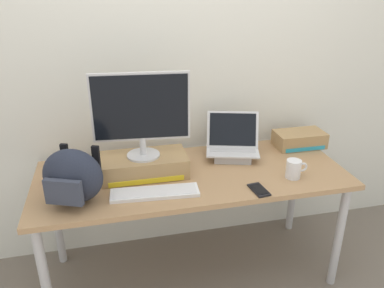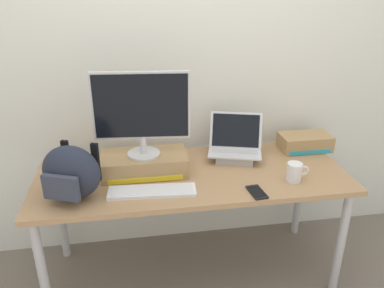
{
  "view_description": "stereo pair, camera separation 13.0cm",
  "coord_description": "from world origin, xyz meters",
  "px_view_note": "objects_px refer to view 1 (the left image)",
  "views": [
    {
      "loc": [
        -0.43,
        -1.89,
        1.75
      ],
      "look_at": [
        0.0,
        0.0,
        0.9
      ],
      "focal_mm": 35.78,
      "sensor_mm": 36.0,
      "label": 1
    },
    {
      "loc": [
        -0.31,
        -1.91,
        1.75
      ],
      "look_at": [
        0.0,
        0.0,
        0.9
      ],
      "focal_mm": 35.78,
      "sensor_mm": 36.0,
      "label": 2
    }
  ],
  "objects_px": {
    "toner_box_yellow": "(144,165)",
    "external_keyboard": "(155,193)",
    "messenger_backpack": "(73,176)",
    "coffee_mug": "(294,169)",
    "plush_toy": "(53,174)",
    "toner_box_cyan": "(299,139)",
    "cell_phone": "(259,190)",
    "desktop_monitor": "(141,112)",
    "open_laptop": "(232,149)"
  },
  "relations": [
    {
      "from": "toner_box_yellow",
      "to": "external_keyboard",
      "type": "height_order",
      "value": "toner_box_yellow"
    },
    {
      "from": "messenger_backpack",
      "to": "coffee_mug",
      "type": "relative_size",
      "value": 2.8
    },
    {
      "from": "toner_box_yellow",
      "to": "plush_toy",
      "type": "xyz_separation_m",
      "value": [
        -0.49,
        0.02,
        -0.01
      ]
    },
    {
      "from": "external_keyboard",
      "to": "toner_box_cyan",
      "type": "relative_size",
      "value": 1.44
    },
    {
      "from": "external_keyboard",
      "to": "messenger_backpack",
      "type": "distance_m",
      "value": 0.41
    },
    {
      "from": "cell_phone",
      "to": "toner_box_cyan",
      "type": "relative_size",
      "value": 0.45
    },
    {
      "from": "cell_phone",
      "to": "plush_toy",
      "type": "bearing_deg",
      "value": 155.4
    },
    {
      "from": "cell_phone",
      "to": "plush_toy",
      "type": "distance_m",
      "value": 1.11
    },
    {
      "from": "toner_box_yellow",
      "to": "desktop_monitor",
      "type": "distance_m",
      "value": 0.31
    },
    {
      "from": "messenger_backpack",
      "to": "toner_box_cyan",
      "type": "height_order",
      "value": "messenger_backpack"
    },
    {
      "from": "desktop_monitor",
      "to": "plush_toy",
      "type": "height_order",
      "value": "desktop_monitor"
    },
    {
      "from": "desktop_monitor",
      "to": "open_laptop",
      "type": "bearing_deg",
      "value": 16.4
    },
    {
      "from": "open_laptop",
      "to": "toner_box_cyan",
      "type": "relative_size",
      "value": 1.15
    },
    {
      "from": "toner_box_yellow",
      "to": "messenger_backpack",
      "type": "xyz_separation_m",
      "value": [
        -0.37,
        -0.21,
        0.08
      ]
    },
    {
      "from": "plush_toy",
      "to": "coffee_mug",
      "type": "bearing_deg",
      "value": -10.69
    },
    {
      "from": "messenger_backpack",
      "to": "toner_box_cyan",
      "type": "relative_size",
      "value": 1.09
    },
    {
      "from": "toner_box_yellow",
      "to": "external_keyboard",
      "type": "xyz_separation_m",
      "value": [
        0.03,
        -0.23,
        -0.05
      ]
    },
    {
      "from": "toner_box_yellow",
      "to": "open_laptop",
      "type": "height_order",
      "value": "open_laptop"
    },
    {
      "from": "coffee_mug",
      "to": "cell_phone",
      "type": "height_order",
      "value": "coffee_mug"
    },
    {
      "from": "open_laptop",
      "to": "messenger_backpack",
      "type": "distance_m",
      "value": 0.98
    },
    {
      "from": "plush_toy",
      "to": "open_laptop",
      "type": "bearing_deg",
      "value": 4.71
    },
    {
      "from": "coffee_mug",
      "to": "cell_phone",
      "type": "xyz_separation_m",
      "value": [
        -0.24,
        -0.09,
        -0.05
      ]
    },
    {
      "from": "external_keyboard",
      "to": "coffee_mug",
      "type": "bearing_deg",
      "value": 5.1
    },
    {
      "from": "external_keyboard",
      "to": "toner_box_cyan",
      "type": "bearing_deg",
      "value": 25.77
    },
    {
      "from": "external_keyboard",
      "to": "messenger_backpack",
      "type": "bearing_deg",
      "value": -179.65
    },
    {
      "from": "coffee_mug",
      "to": "toner_box_cyan",
      "type": "bearing_deg",
      "value": 58.85
    },
    {
      "from": "messenger_backpack",
      "to": "coffee_mug",
      "type": "distance_m",
      "value": 1.17
    },
    {
      "from": "messenger_backpack",
      "to": "open_laptop",
      "type": "bearing_deg",
      "value": 40.56
    },
    {
      "from": "open_laptop",
      "to": "toner_box_cyan",
      "type": "distance_m",
      "value": 0.48
    },
    {
      "from": "coffee_mug",
      "to": "toner_box_cyan",
      "type": "distance_m",
      "value": 0.45
    },
    {
      "from": "desktop_monitor",
      "to": "toner_box_yellow",
      "type": "bearing_deg",
      "value": 88.05
    },
    {
      "from": "desktop_monitor",
      "to": "cell_phone",
      "type": "height_order",
      "value": "desktop_monitor"
    },
    {
      "from": "cell_phone",
      "to": "toner_box_cyan",
      "type": "distance_m",
      "value": 0.68
    },
    {
      "from": "external_keyboard",
      "to": "desktop_monitor",
      "type": "bearing_deg",
      "value": 101.0
    },
    {
      "from": "desktop_monitor",
      "to": "messenger_backpack",
      "type": "xyz_separation_m",
      "value": [
        -0.37,
        -0.21,
        -0.23
      ]
    },
    {
      "from": "toner_box_yellow",
      "to": "toner_box_cyan",
      "type": "relative_size",
      "value": 1.5
    },
    {
      "from": "coffee_mug",
      "to": "plush_toy",
      "type": "height_order",
      "value": "coffee_mug"
    },
    {
      "from": "cell_phone",
      "to": "toner_box_cyan",
      "type": "xyz_separation_m",
      "value": [
        0.48,
        0.48,
        0.04
      ]
    },
    {
      "from": "open_laptop",
      "to": "cell_phone",
      "type": "relative_size",
      "value": 2.57
    },
    {
      "from": "cell_phone",
      "to": "plush_toy",
      "type": "relative_size",
      "value": 1.52
    },
    {
      "from": "open_laptop",
      "to": "coffee_mug",
      "type": "bearing_deg",
      "value": -37.22
    },
    {
      "from": "coffee_mug",
      "to": "desktop_monitor",
      "type": "bearing_deg",
      "value": 164.52
    },
    {
      "from": "open_laptop",
      "to": "messenger_backpack",
      "type": "relative_size",
      "value": 1.06
    },
    {
      "from": "external_keyboard",
      "to": "open_laptop",
      "type": "bearing_deg",
      "value": 37.14
    },
    {
      "from": "cell_phone",
      "to": "plush_toy",
      "type": "xyz_separation_m",
      "value": [
        -1.06,
        0.34,
        0.04
      ]
    },
    {
      "from": "desktop_monitor",
      "to": "toner_box_cyan",
      "type": "relative_size",
      "value": 1.63
    },
    {
      "from": "coffee_mug",
      "to": "plush_toy",
      "type": "bearing_deg",
      "value": 169.31
    },
    {
      "from": "open_laptop",
      "to": "external_keyboard",
      "type": "relative_size",
      "value": 0.8
    },
    {
      "from": "toner_box_yellow",
      "to": "cell_phone",
      "type": "bearing_deg",
      "value": -29.51
    },
    {
      "from": "open_laptop",
      "to": "toner_box_yellow",
      "type": "bearing_deg",
      "value": -153.03
    }
  ]
}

